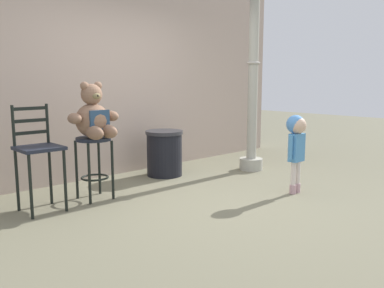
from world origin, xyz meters
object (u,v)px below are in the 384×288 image
Objects in this scene: lamppost at (253,97)px; trash_bin at (164,153)px; child_walking at (296,137)px; bar_stool_with_teddy at (94,155)px; teddy_bear at (94,117)px; bar_chair_empty at (38,152)px.

trash_bin is at bearing 153.09° from lamppost.
lamppost is at bearing -50.96° from child_walking.
lamppost is (1.23, -0.63, 0.79)m from trash_bin.
lamppost is at bearing -26.91° from trash_bin.
child_walking reaches higher than trash_bin.
bar_stool_with_teddy is 0.44m from teddy_bear.
lamppost is 3.28m from bar_chair_empty.
teddy_bear is (0.00, -0.03, 0.44)m from bar_stool_with_teddy.
bar_stool_with_teddy is 0.66m from bar_chair_empty.
child_walking reaches higher than bar_stool_with_teddy.
child_walking is at bearing -36.55° from teddy_bear.
bar_chair_empty reaches higher than trash_bin.
teddy_bear is 0.96× the size of trash_bin.
bar_stool_with_teddy is at bearing -1.18° from bar_chair_empty.
teddy_bear is 0.73m from bar_chair_empty.
child_walking is 0.86× the size of bar_chair_empty.
child_walking is (1.94, -1.47, 0.18)m from bar_stool_with_teddy.
teddy_bear is 2.43m from child_walking.
child_walking is 1.96m from trash_bin.
trash_bin is (1.35, 0.40, -0.63)m from teddy_bear.
lamppost is (2.59, -0.23, 0.16)m from teddy_bear.
child_walking is 1.46× the size of trash_bin.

